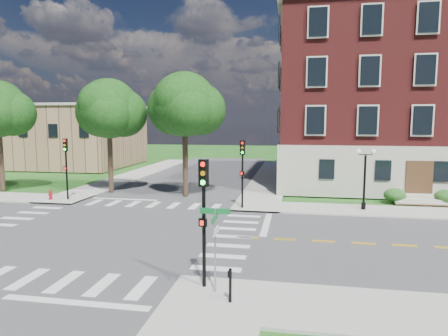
% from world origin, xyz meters
% --- Properties ---
extents(ground, '(160.00, 160.00, 0.00)m').
position_xyz_m(ground, '(0.00, 0.00, 0.00)').
color(ground, '#1C4D15').
rests_on(ground, ground).
extents(road_ew, '(90.00, 12.00, 0.01)m').
position_xyz_m(road_ew, '(0.00, 0.00, 0.01)').
color(road_ew, '#3D3D3F').
rests_on(road_ew, ground).
extents(road_ns, '(12.00, 90.00, 0.01)m').
position_xyz_m(road_ns, '(0.00, 0.00, 0.01)').
color(road_ns, '#3D3D3F').
rests_on(road_ns, ground).
extents(sidewalk_ne, '(34.00, 34.00, 0.12)m').
position_xyz_m(sidewalk_ne, '(15.38, 15.38, 0.06)').
color(sidewalk_ne, '#9E9B93').
rests_on(sidewalk_ne, ground).
extents(sidewalk_nw, '(34.00, 34.00, 0.12)m').
position_xyz_m(sidewalk_nw, '(-15.38, 15.38, 0.06)').
color(sidewalk_nw, '#9E9B93').
rests_on(sidewalk_nw, ground).
extents(crosswalk_east, '(2.20, 10.20, 0.02)m').
position_xyz_m(crosswalk_east, '(7.20, 0.00, 0.00)').
color(crosswalk_east, silver).
rests_on(crosswalk_east, ground).
extents(stop_bar_east, '(0.40, 5.50, 0.00)m').
position_xyz_m(stop_bar_east, '(8.80, 3.00, 0.00)').
color(stop_bar_east, silver).
rests_on(stop_bar_east, ground).
extents(main_building, '(30.60, 22.40, 16.50)m').
position_xyz_m(main_building, '(24.00, 21.99, 8.34)').
color(main_building, beige).
rests_on(main_building, ground).
extents(secondary_building, '(20.40, 15.40, 8.30)m').
position_xyz_m(secondary_building, '(-22.00, 30.00, 4.28)').
color(secondary_building, '#8F6D4E').
rests_on(secondary_building, ground).
extents(tree_c, '(5.13, 5.13, 9.78)m').
position_xyz_m(tree_c, '(-5.39, 11.39, 7.30)').
color(tree_c, '#2F2117').
rests_on(tree_c, ground).
extents(tree_d, '(5.24, 5.24, 10.11)m').
position_xyz_m(tree_d, '(1.60, 10.55, 7.57)').
color(tree_d, '#2F2117').
rests_on(tree_d, ground).
extents(traffic_signal_se, '(0.38, 0.45, 4.80)m').
position_xyz_m(traffic_signal_se, '(7.17, -6.91, 3.19)').
color(traffic_signal_se, black).
rests_on(traffic_signal_se, ground).
extents(traffic_signal_ne, '(0.38, 0.46, 4.80)m').
position_xyz_m(traffic_signal_ne, '(6.80, 6.88, 3.19)').
color(traffic_signal_ne, black).
rests_on(traffic_signal_ne, ground).
extents(traffic_signal_nw, '(0.36, 0.40, 4.80)m').
position_xyz_m(traffic_signal_nw, '(-7.21, 7.50, 3.19)').
color(traffic_signal_nw, black).
rests_on(traffic_signal_nw, ground).
extents(twin_lamp_west, '(1.36, 0.36, 4.23)m').
position_xyz_m(twin_lamp_west, '(15.25, 7.85, 2.52)').
color(twin_lamp_west, black).
rests_on(twin_lamp_west, ground).
extents(street_sign_pole, '(1.10, 1.10, 3.10)m').
position_xyz_m(street_sign_pole, '(7.68, -7.31, 2.31)').
color(street_sign_pole, gray).
rests_on(street_sign_pole, ground).
extents(push_button_post, '(0.14, 0.21, 1.20)m').
position_xyz_m(push_button_post, '(8.34, -8.05, 0.80)').
color(push_button_post, black).
rests_on(push_button_post, ground).
extents(fire_hydrant, '(0.35, 0.35, 0.75)m').
position_xyz_m(fire_hydrant, '(-8.51, 7.22, 0.46)').
color(fire_hydrant, maroon).
rests_on(fire_hydrant, ground).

